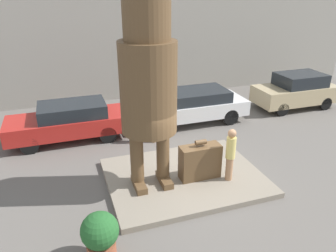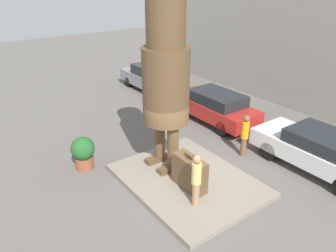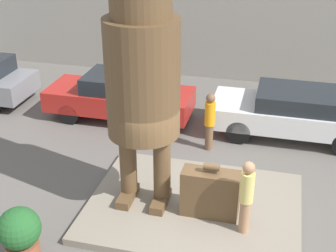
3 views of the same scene
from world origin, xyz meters
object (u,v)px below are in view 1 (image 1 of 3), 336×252
parked_car_red (69,121)px  parked_car_white (194,105)px  planter_pot (100,235)px  parked_car_tan (296,90)px  worker_hivis (153,120)px  giant_suitcase (200,162)px  tourist (231,153)px  statue_figure (148,75)px

parked_car_red → parked_car_white: parked_car_red is taller
parked_car_white → planter_pot: parked_car_white is taller
parked_car_red → parked_car_tan: (10.80, 0.18, 0.08)m
parked_car_white → worker_hivis: size_ratio=2.78×
parked_car_red → parked_car_white: (5.31, 0.11, 0.00)m
giant_suitcase → tourist: (0.79, -0.41, 0.38)m
parked_car_tan → worker_hivis: size_ratio=2.39×
parked_car_red → tourist: bearing=132.1°
tourist → parked_car_tan: size_ratio=0.42×
parked_car_red → parked_car_tan: size_ratio=1.14×
tourist → worker_hivis: bearing=110.8°
parked_car_white → parked_car_tan: parked_car_tan is taller
statue_figure → parked_car_red: 5.47m
giant_suitcase → planter_pot: giant_suitcase is taller
tourist → giant_suitcase: bearing=152.7°
giant_suitcase → statue_figure: bearing=173.2°
tourist → worker_hivis: size_ratio=0.99×
worker_hivis → parked_car_red: bearing=156.9°
parked_car_tan → worker_hivis: (-7.76, -1.48, 0.05)m
giant_suitcase → parked_car_white: bearing=69.4°
tourist → worker_hivis: tourist is taller
parked_car_red → worker_hivis: 3.30m
worker_hivis → tourist: bearing=-69.2°
tourist → worker_hivis: 3.82m
parked_car_red → worker_hivis: bearing=156.9°
giant_suitcase → planter_pot: 3.98m
parked_car_red → parked_car_white: bearing=-178.8°
statue_figure → parked_car_tan: (8.73, 4.45, -2.63)m
giant_suitcase → parked_car_tan: (7.20, 4.63, 0.16)m
giant_suitcase → tourist: bearing=-27.3°
tourist → parked_car_white: tourist is taller
parked_car_white → giant_suitcase: bearing=69.4°
parked_car_white → planter_pot: bearing=53.1°
tourist → parked_car_red: 6.56m
parked_car_tan → parked_car_red: bearing=1.0°
planter_pot → worker_hivis: bearing=62.5°
parked_car_tan → planter_pot: parked_car_tan is taller
giant_suitcase → worker_hivis: bearing=100.1°
statue_figure → giant_suitcase: (1.52, -0.18, -2.79)m
giant_suitcase → parked_car_tan: 8.57m
parked_car_tan → worker_hivis: 7.90m
statue_figure → giant_suitcase: 3.19m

